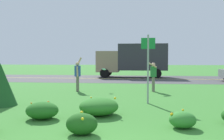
{
  "coord_description": "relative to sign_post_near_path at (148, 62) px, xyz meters",
  "views": [
    {
      "loc": [
        0.56,
        -3.88,
        1.82
      ],
      "look_at": [
        -0.96,
        9.82,
        1.2
      ],
      "focal_mm": 41.17,
      "sensor_mm": 36.0,
      "label": 1
    }
  ],
  "objects": [
    {
      "name": "daylily_clump_mid_center",
      "position": [
        -1.62,
        -2.33,
        -1.39
      ],
      "size": [
        1.26,
        1.28,
        0.6
      ],
      "color": "#2D7526",
      "rests_on": "ground"
    },
    {
      "name": "sign_post_near_path",
      "position": [
        0.0,
        0.0,
        0.0
      ],
      "size": [
        0.56,
        0.1,
        2.77
      ],
      "color": "#93969B",
      "rests_on": "ground"
    },
    {
      "name": "highway_strip",
      "position": [
        -0.86,
        12.56,
        -1.67
      ],
      "size": [
        120.0,
        8.76,
        0.01
      ],
      "primitive_type": "cube",
      "color": "#424244",
      "rests_on": "ground"
    },
    {
      "name": "highway_center_stripe",
      "position": [
        -0.86,
        12.56,
        -1.66
      ],
      "size": [
        120.0,
        0.16,
        0.0
      ],
      "primitive_type": "cube",
      "color": "yellow",
      "rests_on": "ground"
    },
    {
      "name": "daylily_clump_mid_left",
      "position": [
        -1.69,
        -4.46,
        -1.41
      ],
      "size": [
        0.76,
        0.69,
        0.52
      ],
      "color": "#1E5619",
      "rests_on": "ground"
    },
    {
      "name": "frisbee_pale_blue",
      "position": [
        -2.34,
        3.85,
        -0.45
      ],
      "size": [
        0.25,
        0.23,
        0.14
      ],
      "color": "#ADD6E5"
    },
    {
      "name": "box_truck_tan",
      "position": [
        -1.0,
        14.53,
        0.13
      ],
      "size": [
        6.7,
        2.46,
        3.2
      ],
      "color": "#937F60",
      "rests_on": "ground"
    },
    {
      "name": "daylily_clump_front_right",
      "position": [
        -3.23,
        -3.05,
        -1.41
      ],
      "size": [
        0.98,
        0.86,
        0.54
      ],
      "color": "#23661E",
      "rests_on": "ground"
    },
    {
      "name": "person_thrower_blue_shirt",
      "position": [
        -3.76,
        3.45,
        -0.69
      ],
      "size": [
        0.38,
        0.5,
        1.89
      ],
      "color": "#2D4C9E",
      "rests_on": "ground"
    },
    {
      "name": "person_catcher_green_shirt",
      "position": [
        0.4,
        3.8,
        -0.72
      ],
      "size": [
        0.52,
        0.51,
        1.64
      ],
      "color": "#287038",
      "rests_on": "ground"
    },
    {
      "name": "daylily_clump_front_left",
      "position": [
        0.8,
        -3.61,
        -1.45
      ],
      "size": [
        0.7,
        0.66,
        0.48
      ],
      "color": "#337F2D",
      "rests_on": "ground"
    },
    {
      "name": "ground_plane",
      "position": [
        -0.86,
        3.02,
        -1.67
      ],
      "size": [
        120.0,
        120.0,
        0.0
      ],
      "primitive_type": "plane",
      "color": "#387A2D"
    },
    {
      "name": "evergreen_shrub_side",
      "position": [
        -5.63,
        -1.13,
        -0.85
      ],
      "size": [
        1.21,
        1.21,
        1.64
      ],
      "primitive_type": "cone",
      "color": "#1E5123",
      "rests_on": "ground"
    }
  ]
}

